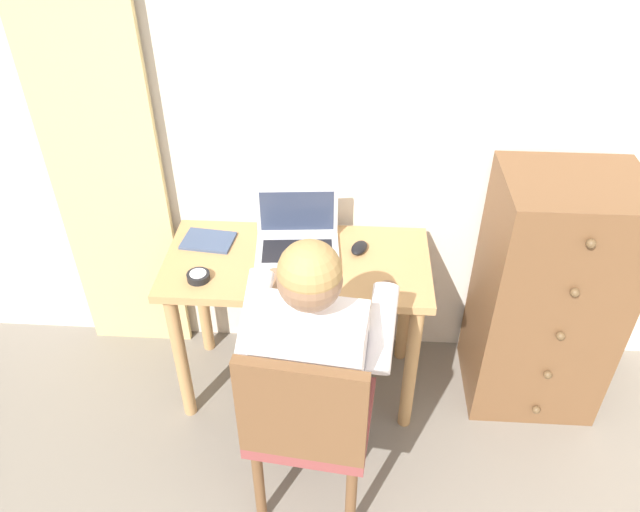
% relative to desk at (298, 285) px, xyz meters
% --- Properties ---
extents(wall_back, '(4.80, 0.05, 2.50)m').
position_rel_desk_xyz_m(wall_back, '(0.36, 0.33, 0.65)').
color(wall_back, beige).
rests_on(wall_back, ground_plane).
extents(curtain_panel, '(0.49, 0.03, 2.26)m').
position_rel_desk_xyz_m(curtain_panel, '(-0.84, 0.26, 0.52)').
color(curtain_panel, '#CCB77A').
rests_on(curtain_panel, ground_plane).
extents(desk, '(1.08, 0.53, 0.73)m').
position_rel_desk_xyz_m(desk, '(0.00, 0.00, 0.00)').
color(desk, tan).
rests_on(desk, ground_plane).
extents(dresser, '(0.54, 0.48, 1.11)m').
position_rel_desk_xyz_m(dresser, '(1.05, 0.05, -0.05)').
color(dresser, brown).
rests_on(dresser, ground_plane).
extents(chair, '(0.46, 0.45, 0.89)m').
position_rel_desk_xyz_m(chair, '(0.09, -0.62, -0.10)').
color(chair, brown).
rests_on(chair, ground_plane).
extents(person_seated, '(0.57, 0.61, 1.21)m').
position_rel_desk_xyz_m(person_seated, '(0.11, -0.44, 0.08)').
color(person_seated, '#6B84AD').
rests_on(person_seated, ground_plane).
extents(laptop, '(0.36, 0.28, 0.24)m').
position_rel_desk_xyz_m(laptop, '(-0.01, 0.09, 0.18)').
color(laptop, '#B7BABF').
rests_on(laptop, desk).
extents(computer_mouse, '(0.09, 0.11, 0.03)m').
position_rel_desk_xyz_m(computer_mouse, '(0.25, 0.08, 0.15)').
color(computer_mouse, black).
rests_on(computer_mouse, desk).
extents(desk_clock, '(0.09, 0.09, 0.03)m').
position_rel_desk_xyz_m(desk_clock, '(-0.37, -0.15, 0.14)').
color(desk_clock, black).
rests_on(desk_clock, desk).
extents(notebook_pad, '(0.23, 0.17, 0.01)m').
position_rel_desk_xyz_m(notebook_pad, '(-0.39, 0.10, 0.14)').
color(notebook_pad, '#3D4C6B').
rests_on(notebook_pad, desk).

